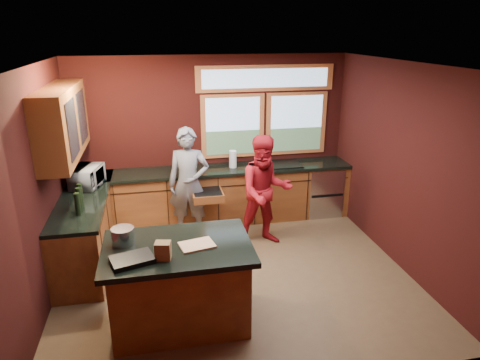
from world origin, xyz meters
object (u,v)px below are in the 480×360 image
object	(u,v)px
cutting_board	(197,245)
stock_pot	(123,236)
person_grey	(189,184)
person_red	(265,191)
island	(179,284)

from	to	relation	value
cutting_board	stock_pot	bearing A→B (deg)	165.07
stock_pot	person_grey	bearing A→B (deg)	66.35
person_red	island	bearing A→B (deg)	-130.29
cutting_board	stock_pot	distance (m)	0.78
person_grey	person_red	world-z (taller)	person_grey
island	stock_pot	size ratio (longest dim) A/B	6.46
person_grey	stock_pot	xyz separation A→B (m)	(-0.85, -1.94, 0.17)
person_red	cutting_board	xyz separation A→B (m)	(-1.17, -1.66, 0.12)
person_grey	stock_pot	size ratio (longest dim) A/B	7.18
person_red	stock_pot	bearing A→B (deg)	-142.64
island	person_grey	xyz separation A→B (m)	(0.30, 2.09, 0.38)
cutting_board	person_red	bearing A→B (deg)	54.76
person_red	cutting_board	bearing A→B (deg)	-125.07
stock_pot	island	bearing A→B (deg)	-15.26
island	person_red	xyz separation A→B (m)	(1.37, 1.61, 0.36)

